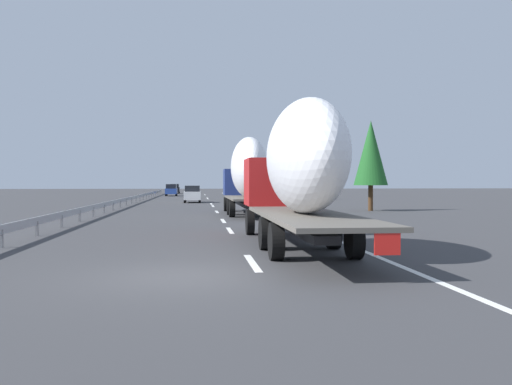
# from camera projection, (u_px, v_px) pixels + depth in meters

# --- Properties ---
(ground_plane) EXTENTS (260.00, 260.00, 0.00)m
(ground_plane) POSITION_uv_depth(u_px,v_px,m) (193.00, 205.00, 52.41)
(ground_plane) COLOR #38383A
(lane_stripe_0) EXTENTS (3.20, 0.20, 0.01)m
(lane_stripe_0) POSITION_uv_depth(u_px,v_px,m) (252.00, 263.00, 14.82)
(lane_stripe_0) COLOR white
(lane_stripe_0) RESTS_ON ground_plane
(lane_stripe_1) EXTENTS (3.20, 0.20, 0.01)m
(lane_stripe_1) POSITION_uv_depth(u_px,v_px,m) (230.00, 230.00, 24.75)
(lane_stripe_1) COLOR white
(lane_stripe_1) RESTS_ON ground_plane
(lane_stripe_2) EXTENTS (3.20, 0.20, 0.01)m
(lane_stripe_2) POSITION_uv_depth(u_px,v_px,m) (223.00, 221.00, 30.89)
(lane_stripe_2) COLOR white
(lane_stripe_2) RESTS_ON ground_plane
(lane_stripe_3) EXTENTS (3.20, 0.20, 0.01)m
(lane_stripe_3) POSITION_uv_depth(u_px,v_px,m) (217.00, 212.00, 40.33)
(lane_stripe_3) COLOR white
(lane_stripe_3) RESTS_ON ground_plane
(lane_stripe_4) EXTENTS (3.20, 0.20, 0.01)m
(lane_stripe_4) POSITION_uv_depth(u_px,v_px,m) (213.00, 206.00, 50.01)
(lane_stripe_4) COLOR white
(lane_stripe_4) RESTS_ON ground_plane
(lane_stripe_5) EXTENTS (3.20, 0.20, 0.01)m
(lane_stripe_5) POSITION_uv_depth(u_px,v_px,m) (211.00, 204.00, 55.00)
(lane_stripe_5) COLOR white
(lane_stripe_5) RESTS_ON ground_plane
(lane_stripe_6) EXTENTS (3.20, 0.20, 0.01)m
(lane_stripe_6) POSITION_uv_depth(u_px,v_px,m) (208.00, 199.00, 71.63)
(lane_stripe_6) COLOR white
(lane_stripe_6) RESTS_ON ground_plane
(lane_stripe_7) EXTENTS (3.20, 0.20, 0.01)m
(lane_stripe_7) POSITION_uv_depth(u_px,v_px,m) (207.00, 198.00, 75.93)
(lane_stripe_7) COLOR white
(lane_stripe_7) RESTS_ON ground_plane
(lane_stripe_8) EXTENTS (3.20, 0.20, 0.01)m
(lane_stripe_8) POSITION_uv_depth(u_px,v_px,m) (205.00, 195.00, 93.19)
(lane_stripe_8) COLOR white
(lane_stripe_8) RESTS_ON ground_plane
(lane_stripe_9) EXTENTS (3.20, 0.20, 0.01)m
(lane_stripe_9) POSITION_uv_depth(u_px,v_px,m) (205.00, 195.00, 96.55)
(lane_stripe_9) COLOR white
(lane_stripe_9) RESTS_ON ground_plane
(edge_line_right) EXTENTS (110.00, 0.20, 0.01)m
(edge_line_right) POSITION_uv_depth(u_px,v_px,m) (246.00, 203.00, 57.97)
(edge_line_right) COLOR white
(edge_line_right) RESTS_ON ground_plane
(truck_lead) EXTENTS (12.86, 2.55, 4.97)m
(truck_lead) POSITION_uv_depth(u_px,v_px,m) (247.00, 173.00, 36.22)
(truck_lead) COLOR navy
(truck_lead) RESTS_ON ground_plane
(truck_trailing) EXTENTS (14.05, 2.55, 4.65)m
(truck_trailing) POSITION_uv_depth(u_px,v_px,m) (298.00, 169.00, 18.00)
(truck_trailing) COLOR #B21919
(truck_trailing) RESTS_ON ground_plane
(car_white_van) EXTENTS (4.41, 1.75, 1.78)m
(car_white_van) POSITION_uv_depth(u_px,v_px,m) (192.00, 194.00, 58.77)
(car_white_van) COLOR white
(car_white_van) RESTS_ON ground_plane
(car_blue_sedan) EXTENTS (4.68, 1.77, 1.83)m
(car_blue_sedan) POSITION_uv_depth(u_px,v_px,m) (171.00, 190.00, 86.69)
(car_blue_sedan) COLOR #28479E
(car_blue_sedan) RESTS_ON ground_plane
(car_black_suv) EXTENTS (4.33, 1.72, 1.80)m
(car_black_suv) POSITION_uv_depth(u_px,v_px,m) (175.00, 189.00, 105.08)
(car_black_suv) COLOR black
(car_black_suv) RESTS_ON ground_plane
(road_sign) EXTENTS (0.10, 0.90, 2.94)m
(road_sign) POSITION_uv_depth(u_px,v_px,m) (259.00, 183.00, 57.40)
(road_sign) COLOR gray
(road_sign) RESTS_ON ground_plane
(tree_0) EXTENTS (2.77, 2.77, 7.51)m
(tree_0) POSITION_uv_depth(u_px,v_px,m) (282.00, 161.00, 67.24)
(tree_0) COLOR #472D19
(tree_0) RESTS_ON ground_plane
(tree_1) EXTENTS (3.16, 3.16, 4.98)m
(tree_1) POSITION_uv_depth(u_px,v_px,m) (254.00, 176.00, 90.79)
(tree_1) COLOR #472D19
(tree_1) RESTS_ON ground_plane
(tree_2) EXTENTS (2.54, 2.54, 6.77)m
(tree_2) POSITION_uv_depth(u_px,v_px,m) (371.00, 153.00, 41.70)
(tree_2) COLOR #472D19
(tree_2) RESTS_ON ground_plane
(guardrail_median) EXTENTS (94.00, 0.10, 0.76)m
(guardrail_median) POSITION_uv_depth(u_px,v_px,m) (131.00, 198.00, 54.74)
(guardrail_median) COLOR #9EA0A5
(guardrail_median) RESTS_ON ground_plane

